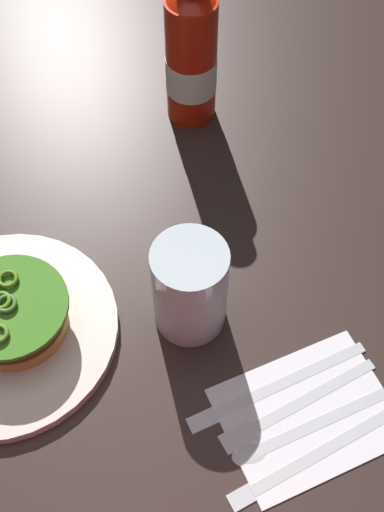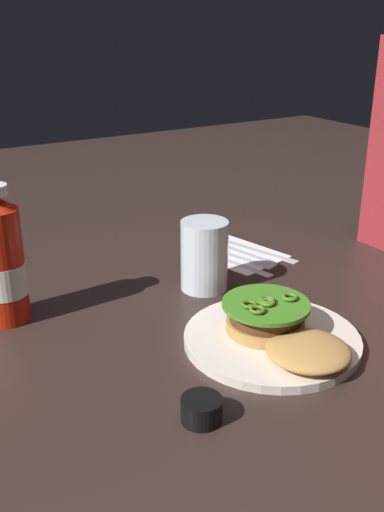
# 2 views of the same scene
# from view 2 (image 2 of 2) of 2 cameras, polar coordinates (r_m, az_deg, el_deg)

# --- Properties ---
(ground_plane) EXTENTS (3.00, 3.00, 0.00)m
(ground_plane) POSITION_cam_2_polar(r_m,az_deg,el_deg) (0.90, 3.77, -7.25)
(ground_plane) COLOR #2F211D
(dinner_plate) EXTENTS (0.26, 0.26, 0.01)m
(dinner_plate) POSITION_cam_2_polar(r_m,az_deg,el_deg) (0.87, 7.77, -8.01)
(dinner_plate) COLOR silver
(dinner_plate) RESTS_ON ground_plane
(burger_sandwich) EXTENTS (0.21, 0.13, 0.05)m
(burger_sandwich) POSITION_cam_2_polar(r_m,az_deg,el_deg) (0.84, 8.62, -6.98)
(burger_sandwich) COLOR #B68344
(burger_sandwich) RESTS_ON dinner_plate
(ketchup_bottle) EXTENTS (0.07, 0.07, 0.22)m
(ketchup_bottle) POSITION_cam_2_polar(r_m,az_deg,el_deg) (0.93, -18.03, -0.65)
(ketchup_bottle) COLOR red
(ketchup_bottle) RESTS_ON ground_plane
(water_glass) EXTENTS (0.08, 0.08, 0.12)m
(water_glass) POSITION_cam_2_polar(r_m,az_deg,el_deg) (1.00, 1.20, 0.06)
(water_glass) COLOR silver
(water_glass) RESTS_ON ground_plane
(condiment_cup) EXTENTS (0.05, 0.05, 0.03)m
(condiment_cup) POSITION_cam_2_polar(r_m,az_deg,el_deg) (0.71, 0.93, -14.71)
(condiment_cup) COLOR black
(condiment_cup) RESTS_ON ground_plane
(napkin) EXTENTS (0.20, 0.17, 0.00)m
(napkin) POSITION_cam_2_polar(r_m,az_deg,el_deg) (1.17, 4.29, 0.28)
(napkin) COLOR white
(napkin) RESTS_ON ground_plane
(steak_knife) EXTENTS (0.21, 0.07, 0.00)m
(steak_knife) POSITION_cam_2_polar(r_m,az_deg,el_deg) (1.13, 3.97, -0.47)
(steak_knife) COLOR silver
(steak_knife) RESTS_ON napkin
(fork_utensil) EXTENTS (0.19, 0.07, 0.00)m
(fork_utensil) POSITION_cam_2_polar(r_m,az_deg,el_deg) (1.15, 4.60, 0.02)
(fork_utensil) COLOR silver
(fork_utensil) RESTS_ON napkin
(spoon_utensil) EXTENTS (0.18, 0.06, 0.00)m
(spoon_utensil) POSITION_cam_2_polar(r_m,az_deg,el_deg) (1.17, 5.79, 0.23)
(spoon_utensil) COLOR silver
(spoon_utensil) RESTS_ON napkin
(butter_knife) EXTENTS (0.20, 0.07, 0.00)m
(butter_knife) POSITION_cam_2_polar(r_m,az_deg,el_deg) (1.19, 6.59, 0.63)
(butter_knife) COLOR silver
(butter_knife) RESTS_ON napkin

